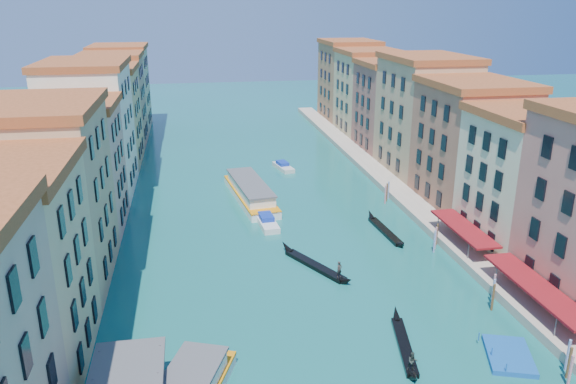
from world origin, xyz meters
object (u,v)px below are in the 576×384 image
gondola_fore (315,264)px  blue_dock (509,355)px  vaporetto_far (250,191)px  gondola_right (405,345)px

gondola_fore → blue_dock: bearing=-85.3°
vaporetto_far → gondola_fore: vaporetto_far is taller
gondola_right → blue_dock: size_ratio=1.77×
gondola_fore → gondola_right: bearing=-103.9°
blue_dock → vaporetto_far: bearing=130.3°
vaporetto_far → blue_dock: bearing=-76.1°
gondola_right → blue_dock: gondola_right is taller
gondola_fore → blue_dock: (12.81, -20.09, -0.20)m
gondola_fore → blue_dock: size_ratio=1.84×
vaporetto_far → gondola_right: bearing=-85.2°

